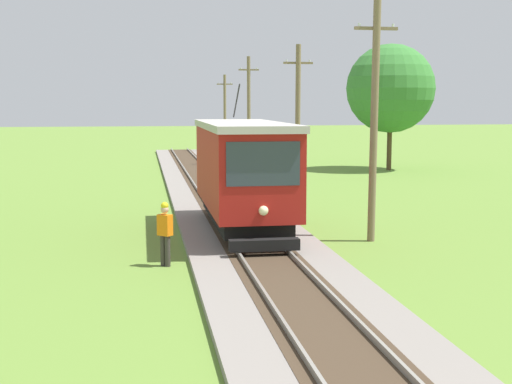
# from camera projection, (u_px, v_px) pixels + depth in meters

# --- Properties ---
(red_tram) EXTENTS (2.60, 8.54, 4.79)m
(red_tram) POSITION_uv_depth(u_px,v_px,m) (243.00, 171.00, 23.72)
(red_tram) COLOR maroon
(red_tram) RESTS_ON rail_right
(utility_pole_near_tram) EXTENTS (1.40, 0.41, 7.69)m
(utility_pole_near_tram) POSITION_uv_depth(u_px,v_px,m) (374.00, 119.00, 22.36)
(utility_pole_near_tram) COLOR #7A664C
(utility_pole_near_tram) RESTS_ON ground
(utility_pole_mid) EXTENTS (1.40, 0.34, 7.17)m
(utility_pole_mid) POSITION_uv_depth(u_px,v_px,m) (298.00, 119.00, 33.30)
(utility_pole_mid) COLOR #7A664C
(utility_pole_mid) RESTS_ON ground
(utility_pole_far) EXTENTS (1.40, 0.37, 7.59)m
(utility_pole_far) POSITION_uv_depth(u_px,v_px,m) (249.00, 111.00, 48.44)
(utility_pole_far) COLOR #7A664C
(utility_pole_far) RESTS_ON ground
(utility_pole_distant) EXTENTS (1.40, 0.28, 6.89)m
(utility_pole_distant) POSITION_uv_depth(u_px,v_px,m) (225.00, 113.00, 62.37)
(utility_pole_distant) COLOR #7A664C
(utility_pole_distant) RESTS_ON ground
(track_worker) EXTENTS (0.44, 0.43, 1.78)m
(track_worker) POSITION_uv_depth(u_px,v_px,m) (165.00, 231.00, 19.30)
(track_worker) COLOR #38332D
(track_worker) RESTS_ON ground
(second_worker) EXTENTS (0.44, 0.37, 1.78)m
(second_worker) POSITION_uv_depth(u_px,v_px,m) (298.00, 195.00, 26.67)
(second_worker) COLOR black
(second_worker) RESTS_ON ground
(tree_right_near) EXTENTS (5.82, 5.82, 8.29)m
(tree_right_near) POSITION_uv_depth(u_px,v_px,m) (391.00, 89.00, 46.36)
(tree_right_near) COLOR #4C3823
(tree_right_near) RESTS_ON ground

